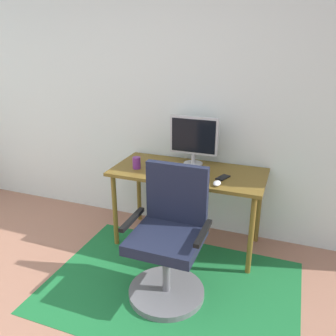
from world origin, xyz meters
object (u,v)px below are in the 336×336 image
at_px(monitor, 194,138).
at_px(cell_phone, 223,178).
at_px(computer_mouse, 217,183).
at_px(coffee_cup, 137,163).
at_px(desk, 188,179).
at_px(office_chair, 169,246).
at_px(keyboard, 183,179).

distance_m(monitor, cell_phone, 0.49).
bearing_deg(computer_mouse, cell_phone, 85.88).
bearing_deg(computer_mouse, coffee_cup, 170.96).
relative_size(computer_mouse, cell_phone, 0.74).
bearing_deg(desk, computer_mouse, -36.17).
bearing_deg(cell_phone, office_chair, -91.25).
bearing_deg(cell_phone, coffee_cup, -156.66).
xyz_separation_m(cell_phone, office_chair, (-0.25, -0.64, -0.34)).
relative_size(keyboard, computer_mouse, 4.13).
bearing_deg(coffee_cup, cell_phone, 3.19).
bearing_deg(keyboard, office_chair, -82.89).
xyz_separation_m(keyboard, cell_phone, (0.31, 0.15, -0.00)).
bearing_deg(cell_phone, computer_mouse, -73.96).
xyz_separation_m(desk, computer_mouse, (0.32, -0.23, 0.10)).
height_order(computer_mouse, cell_phone, computer_mouse).
relative_size(coffee_cup, cell_phone, 0.76).
height_order(desk, coffee_cup, coffee_cup).
xyz_separation_m(desk, cell_phone, (0.33, -0.06, 0.08)).
relative_size(keyboard, coffee_cup, 4.03).
distance_m(keyboard, computer_mouse, 0.30).
xyz_separation_m(desk, keyboard, (0.02, -0.22, 0.09)).
bearing_deg(office_chair, computer_mouse, 63.16).
relative_size(keyboard, office_chair, 0.43).
bearing_deg(desk, keyboard, -85.28).
xyz_separation_m(monitor, keyboard, (0.03, -0.40, -0.25)).
height_order(keyboard, office_chair, office_chair).
bearing_deg(monitor, cell_phone, -35.83).
distance_m(desk, keyboard, 0.23).
height_order(cell_phone, office_chair, office_chair).
relative_size(monitor, computer_mouse, 4.36).
bearing_deg(desk, cell_phone, -11.03).
xyz_separation_m(computer_mouse, coffee_cup, (-0.78, 0.12, 0.04)).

